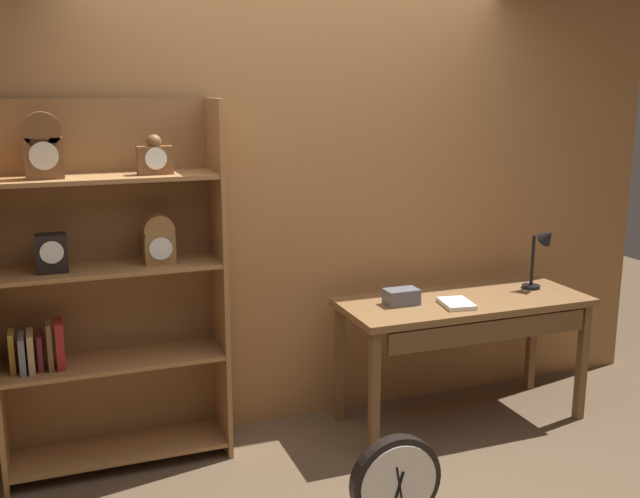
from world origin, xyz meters
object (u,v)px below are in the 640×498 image
toolbox_small (401,297)px  round_clock_large (396,484)px  desk_lamp (542,250)px  open_repair_manual (456,304)px  workbench (466,314)px  bookshelf (105,285)px

toolbox_small → round_clock_large: (-0.48, -0.94, -0.56)m
toolbox_small → round_clock_large: toolbox_small is taller
desk_lamp → open_repair_manual: desk_lamp is taller
open_repair_manual → round_clock_large: 1.23m
desk_lamp → round_clock_large: desk_lamp is taller
desk_lamp → open_repair_manual: (-0.66, -0.13, -0.23)m
toolbox_small → open_repair_manual: (0.28, -0.13, -0.03)m
workbench → desk_lamp: 0.64m
bookshelf → round_clock_large: bearing=-45.1°
bookshelf → open_repair_manual: bearing=-9.6°
bookshelf → desk_lamp: (2.53, -0.19, 0.02)m
bookshelf → toolbox_small: bookshelf is taller
workbench → open_repair_manual: (-0.11, -0.08, 0.10)m
desk_lamp → bookshelf: bearing=175.7°
toolbox_small → round_clock_large: bearing=-117.4°
toolbox_small → open_repair_manual: size_ratio=0.87×
workbench → bookshelf: bearing=173.2°
desk_lamp → toolbox_small: desk_lamp is taller
bookshelf → toolbox_small: 1.62m
desk_lamp → open_repair_manual: 0.71m
workbench → open_repair_manual: bearing=-145.4°
open_repair_manual → bookshelf: bearing=179.7°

